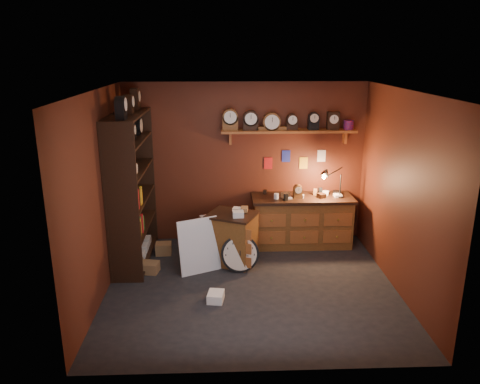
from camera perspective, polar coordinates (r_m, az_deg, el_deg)
name	(u,v)px	position (r m, az deg, el deg)	size (l,w,h in m)	color
floor	(251,287)	(6.69, 1.38, -11.48)	(4.00, 4.00, 0.00)	black
room_shell	(255,166)	(6.18, 1.84, 3.22)	(4.02, 3.62, 2.71)	#552314
shelving_unit	(130,183)	(7.26, -13.32, 1.04)	(0.47, 1.60, 2.58)	black
workbench	(302,218)	(7.95, 7.54, -3.17)	(1.68, 0.66, 1.36)	brown
low_cabinet	(232,236)	(7.23, -0.97, -5.43)	(0.88, 0.83, 0.89)	brown
big_round_clock	(240,254)	(7.02, 0.00, -7.53)	(0.56, 0.18, 0.56)	black
white_panel	(200,271)	(7.16, -4.91, -9.56)	(0.63, 0.03, 0.84)	silver
mini_fridge	(219,234)	(7.75, -2.53, -5.14)	(0.67, 0.69, 0.55)	silver
floor_box_a	(150,267)	(7.18, -10.94, -9.01)	(0.26, 0.22, 0.16)	#9B6E43
floor_box_b	(216,297)	(6.34, -2.98, -12.62)	(0.20, 0.24, 0.12)	white
floor_box_c	(164,249)	(7.74, -9.30, -6.83)	(0.25, 0.21, 0.19)	#9B6E43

